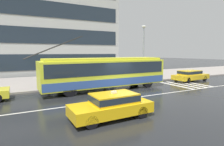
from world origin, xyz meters
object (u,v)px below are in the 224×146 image
bus_shelter (90,65)px  pedestrian_walking_past (105,72)px  trolleybus (106,72)px  taxi_ahead_of_bus (190,75)px  taxi_oncoming_near (112,104)px  pedestrian_approaching_curb (78,73)px  pedestrian_at_shelter (47,71)px  street_lamp (144,48)px

bus_shelter → pedestrian_walking_past: bus_shelter is taller
trolleybus → pedestrian_walking_past: 4.66m
trolleybus → taxi_ahead_of_bus: bearing=-0.4°
taxi_oncoming_near → pedestrian_approaching_curb: bearing=82.3°
trolleybus → pedestrian_at_shelter: 5.58m
pedestrian_walking_past → street_lamp: (4.27, -1.56, 2.82)m
trolleybus → taxi_oncoming_near: trolleybus is taller
taxi_oncoming_near → street_lamp: (8.96, 9.39, 3.22)m
pedestrian_approaching_curb → pedestrian_walking_past: pedestrian_approaching_curb is taller
trolleybus → taxi_ahead_of_bus: size_ratio=2.61×
pedestrian_walking_past → street_lamp: street_lamp is taller
pedestrian_at_shelter → street_lamp: 11.07m
pedestrian_at_shelter → pedestrian_walking_past: pedestrian_at_shelter is taller
trolleybus → pedestrian_walking_past: trolleybus is taller
trolleybus → taxi_oncoming_near: size_ratio=2.94×
pedestrian_approaching_curb → pedestrian_walking_past: (3.22, -0.00, -0.03)m
trolleybus → street_lamp: bearing=23.6°
pedestrian_at_shelter → street_lamp: street_lamp is taller
pedestrian_approaching_curb → pedestrian_walking_past: 3.22m
taxi_oncoming_near → pedestrian_walking_past: size_ratio=2.64×
pedestrian_approaching_curb → pedestrian_walking_past: size_ratio=1.03×
bus_shelter → pedestrian_approaching_curb: bus_shelter is taller
pedestrian_approaching_curb → street_lamp: bearing=-11.8°
trolleybus → pedestrian_at_shelter: trolleybus is taller
pedestrian_walking_past → taxi_oncoming_near: bearing=-113.2°
trolleybus → taxi_ahead_of_bus: (10.94, -0.08, -0.88)m
taxi_ahead_of_bus → street_lamp: bearing=150.1°
trolleybus → street_lamp: 7.08m
trolleybus → pedestrian_approaching_curb: 4.48m
taxi_ahead_of_bus → pedestrian_at_shelter: pedestrian_at_shelter is taller
pedestrian_approaching_curb → taxi_ahead_of_bus: bearing=-19.4°
pedestrian_at_shelter → bus_shelter: bearing=12.1°
bus_shelter → pedestrian_at_shelter: bearing=-167.9°
taxi_oncoming_near → pedestrian_at_shelter: bearing=100.9°
taxi_ahead_of_bus → pedestrian_at_shelter: 15.96m
trolleybus → pedestrian_walking_past: size_ratio=7.76×
pedestrian_approaching_curb → pedestrian_at_shelter: bearing=-159.5°
bus_shelter → taxi_ahead_of_bus: bearing=-20.2°
pedestrian_walking_past → bus_shelter: bearing=-172.5°
pedestrian_at_shelter → pedestrian_approaching_curb: bearing=20.5°
taxi_oncoming_near → taxi_ahead_of_bus: 15.28m
pedestrian_at_shelter → pedestrian_approaching_curb: pedestrian_at_shelter is taller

